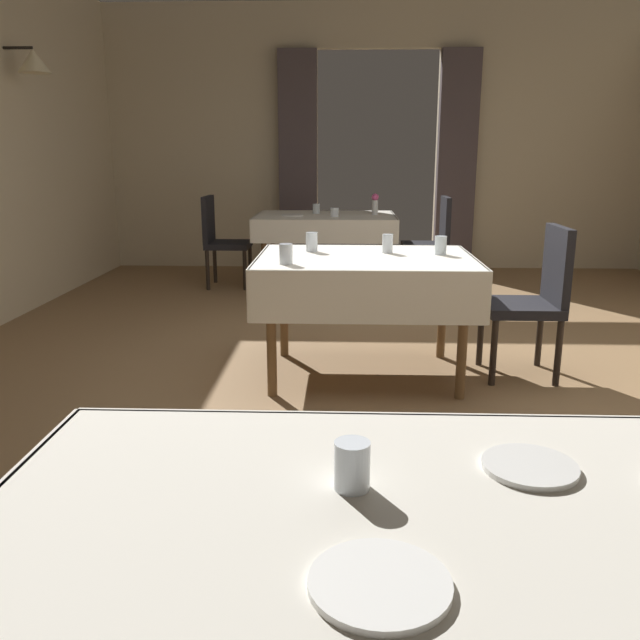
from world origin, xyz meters
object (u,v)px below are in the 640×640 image
plate_near_a (380,583)px  flower_vase_far (375,203)px  dining_table_mid (365,272)px  glass_mid_d (286,254)px  chair_far_right (433,238)px  glass_far_b (335,212)px  plate_near_d (530,466)px  glass_near_c (352,465)px  chair_far_left (220,237)px  glass_mid_c (388,244)px  glass_mid_a (441,245)px  plate_far_c (293,215)px  glass_far_d (316,209)px  dining_table_near (402,574)px  dining_table_far (326,223)px  glass_mid_b (312,242)px  chair_mid_right (535,295)px

plate_near_a → flower_vase_far: 5.80m
plate_near_a → flower_vase_far: size_ratio=0.99×
flower_vase_far → dining_table_mid: bearing=-93.7°
dining_table_mid → glass_mid_d: bearing=-146.5°
chair_far_right → glass_far_b: size_ratio=10.58×
plate_near_d → flower_vase_far: bearing=90.6°
chair_far_right → flower_vase_far: 0.68m
glass_near_c → glass_far_b: (-0.11, 5.28, -0.00)m
chair_far_left → glass_mid_c: 3.04m
glass_near_c → chair_far_right: bearing=80.9°
glass_mid_a → glass_mid_c: (-0.32, 0.06, 0.00)m
plate_far_c → glass_far_d: (0.22, 0.26, 0.04)m
dining_table_mid → chair_far_left: (-1.40, 2.75, -0.14)m
plate_near_d → glass_mid_a: glass_mid_a is taller
dining_table_mid → flower_vase_far: bearing=86.3°
dining_table_near → flower_vase_far: bearing=87.9°
dining_table_near → chair_far_left: size_ratio=1.62×
dining_table_mid → dining_table_far: size_ratio=0.93×
chair_far_left → plate_near_d: size_ratio=5.00×
dining_table_mid → glass_mid_d: glass_mid_d is taller
dining_table_far → glass_far_d: glass_far_d is taller
glass_near_c → dining_table_mid: bearing=87.7°
plate_near_a → plate_far_c: size_ratio=0.95×
chair_far_left → plate_far_c: bearing=-13.0°
glass_mid_c → plate_far_c: bearing=107.8°
flower_vase_far → chair_far_right: bearing=-0.5°
dining_table_mid → glass_far_d: glass_far_d is taller
chair_far_left → glass_mid_b: (1.07, -2.57, 0.29)m
glass_mid_d → dining_table_mid: bearing=33.5°
dining_table_far → plate_near_d: bearing=-84.1°
dining_table_near → plate_near_d: size_ratio=8.11×
chair_far_right → glass_mid_d: 3.26m
chair_far_right → plate_far_c: size_ratio=4.26×
dining_table_mid → chair_mid_right: chair_mid_right is taller
glass_far_d → glass_mid_d: bearing=-90.6°
flower_vase_far → glass_far_d: flower_vase_far is taller
dining_table_near → glass_mid_a: bearing=80.8°
chair_far_left → glass_mid_b: size_ratio=7.78×
glass_mid_d → glass_mid_b: bearing=76.2°
glass_far_b → glass_mid_b: bearing=-92.7°
dining_table_far → plate_near_a: size_ratio=6.73×
dining_table_mid → glass_mid_b: (-0.33, 0.19, 0.16)m
dining_table_mid → chair_far_left: chair_far_left is taller
chair_far_left → glass_mid_d: 3.21m
dining_table_near → glass_far_d: 5.75m
glass_mid_b → glass_mid_c: bearing=-4.9°
chair_mid_right → glass_near_c: 3.06m
glass_mid_b → glass_mid_d: 0.50m
glass_mid_a → glass_mid_c: 0.32m
glass_far_b → plate_far_c: bearing=167.8°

